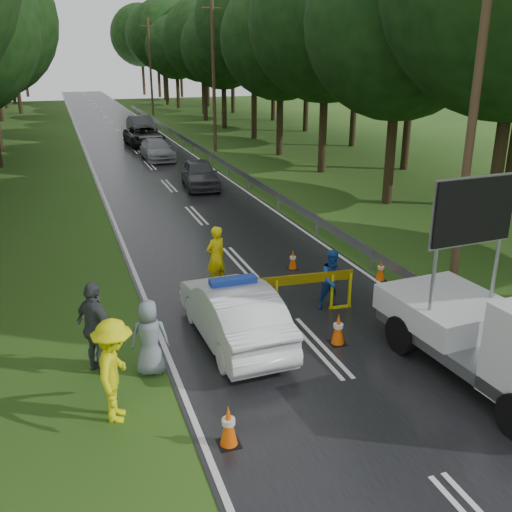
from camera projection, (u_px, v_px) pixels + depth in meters
name	position (u px, v px, depth m)	size (l,w,h in m)	color
ground	(318.00, 347.00, 13.15)	(160.00, 160.00, 0.00)	#224B15
road	(136.00, 151.00, 39.85)	(7.00, 140.00, 0.02)	black
guardrail	(189.00, 141.00, 40.52)	(0.12, 60.06, 0.70)	gray
utility_pole_near	(474.00, 108.00, 14.84)	(1.40, 0.24, 10.00)	#4B3522
utility_pole_mid	(214.00, 75.00, 37.99)	(1.40, 0.24, 10.00)	#4B3522
utility_pole_far	(150.00, 67.00, 61.14)	(1.40, 0.24, 10.00)	#4B3522
police_sedan	(233.00, 313.00, 13.22)	(1.68, 4.43, 1.59)	white
work_truck	(506.00, 338.00, 11.27)	(2.56, 5.21, 4.04)	gray
barrier	(305.00, 284.00, 14.63)	(2.62, 0.27, 1.09)	yellow
officer	(216.00, 258.00, 16.21)	(0.67, 0.44, 1.84)	yellow
civilian	(333.00, 280.00, 14.94)	(0.78, 0.61, 1.61)	#164294
bystander_left	(115.00, 371.00, 10.28)	(1.29, 0.74, 1.99)	#FAFB0D
bystander_mid	(96.00, 328.00, 11.84)	(1.19, 0.49, 2.03)	#42464A
bystander_right	(150.00, 338.00, 11.85)	(0.80, 0.52, 1.64)	gray
queue_car_first	(200.00, 174.00, 28.69)	(1.65, 4.11, 1.40)	#3C3E43
queue_car_second	(157.00, 150.00, 36.30)	(1.79, 4.39, 1.27)	gray
queue_car_third	(144.00, 136.00, 41.64)	(2.38, 5.16, 1.43)	black
queue_car_fourth	(142.00, 126.00, 47.18)	(1.66, 4.75, 1.57)	#3E4045
cone_near_left	(229.00, 426.00, 9.74)	(0.38, 0.38, 0.80)	black
cone_center	(338.00, 329.00, 13.17)	(0.37, 0.37, 0.79)	black
cone_far	(293.00, 260.00, 17.82)	(0.30, 0.30, 0.64)	black
cone_left_mid	(201.00, 295.00, 15.07)	(0.37, 0.37, 0.78)	black
cone_right	(381.00, 270.00, 16.91)	(0.32, 0.32, 0.68)	black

